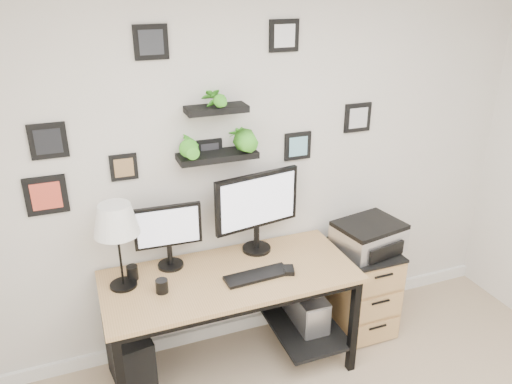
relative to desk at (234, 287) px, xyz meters
name	(u,v)px	position (x,y,z in m)	size (l,w,h in m)	color
room	(257,320)	(0.29, 0.32, -0.58)	(4.00, 4.00, 4.00)	tan
desk	(234,287)	(0.00, 0.00, 0.00)	(1.60, 0.70, 0.75)	tan
monitor_left	(168,232)	(-0.37, 0.19, 0.38)	(0.43, 0.17, 0.43)	black
monitor_right	(257,206)	(0.23, 0.19, 0.46)	(0.61, 0.23, 0.57)	black
keyboard	(257,275)	(0.11, -0.12, 0.13)	(0.41, 0.13, 0.02)	black
mouse	(289,270)	(0.32, -0.14, 0.14)	(0.06, 0.10, 0.03)	black
table_lamp	(116,222)	(-0.68, 0.08, 0.56)	(0.27, 0.27, 0.54)	black
mug	(162,286)	(-0.48, -0.07, 0.17)	(0.07, 0.07, 0.08)	black
pen_cup	(132,273)	(-0.62, 0.13, 0.17)	(0.07, 0.07, 0.09)	black
pc_tower_black	(130,358)	(-0.70, 0.03, -0.39)	(0.21, 0.47, 0.47)	black
pc_tower_grey	(305,317)	(0.54, 0.03, -0.41)	(0.20, 0.44, 0.43)	gray
file_cabinet	(360,288)	(1.01, 0.06, -0.29)	(0.43, 0.53, 0.67)	tan
printer	(369,236)	(1.04, 0.05, 0.15)	(0.51, 0.43, 0.21)	silver
wall_decor	(212,126)	(-0.04, 0.26, 1.01)	(2.29, 0.18, 1.06)	black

